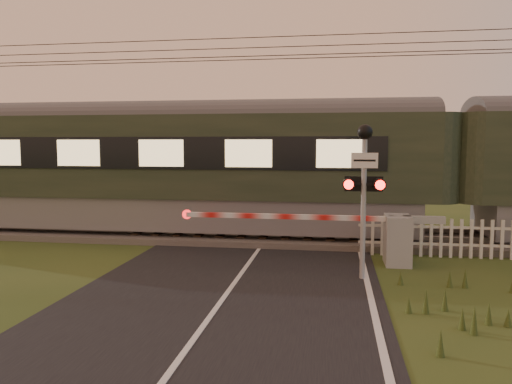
% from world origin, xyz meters
% --- Properties ---
extents(ground, '(160.00, 160.00, 0.00)m').
position_xyz_m(ground, '(0.00, 0.00, 0.00)').
color(ground, '#2D451A').
rests_on(ground, ground).
extents(road, '(6.00, 140.00, 0.03)m').
position_xyz_m(road, '(0.02, -0.23, 0.01)').
color(road, black).
rests_on(road, ground).
extents(track_bed, '(140.00, 3.40, 0.39)m').
position_xyz_m(track_bed, '(0.00, 6.50, 0.07)').
color(track_bed, '#47423D').
rests_on(track_bed, ground).
extents(overhead_wires, '(120.00, 0.62, 0.62)m').
position_xyz_m(overhead_wires, '(0.00, 6.50, 5.72)').
color(overhead_wires, black).
rests_on(overhead_wires, ground).
extents(train, '(42.12, 2.90, 3.92)m').
position_xyz_m(train, '(5.37, 6.50, 2.25)').
color(train, slate).
rests_on(train, ground).
extents(boom_gate, '(6.49, 0.92, 1.23)m').
position_xyz_m(boom_gate, '(3.32, 3.66, 0.67)').
color(boom_gate, gray).
rests_on(boom_gate, ground).
extents(crossing_signal, '(0.85, 0.35, 3.33)m').
position_xyz_m(crossing_signal, '(2.66, 2.15, 2.29)').
color(crossing_signal, gray).
rests_on(crossing_signal, ground).
extents(picket_fence, '(4.19, 0.08, 1.01)m').
position_xyz_m(picket_fence, '(4.77, 4.60, 0.51)').
color(picket_fence, silver).
rests_on(picket_fence, ground).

